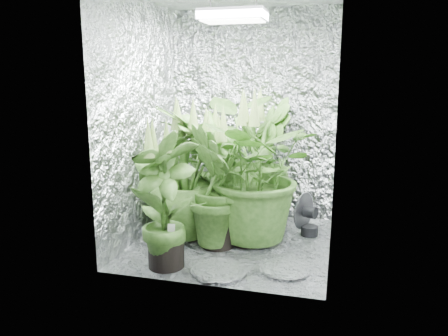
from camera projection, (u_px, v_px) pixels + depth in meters
ground at (232, 242)px, 3.69m from camera, size 1.60×1.60×0.00m
walls at (233, 124)px, 3.48m from camera, size 1.62×1.62×2.00m
grow_lamp at (233, 16)px, 3.31m from camera, size 0.50×0.30×0.22m
plant_a at (190, 169)px, 4.19m from camera, size 1.03×1.03×1.05m
plant_b at (217, 177)px, 3.74m from camera, size 0.78×0.78×1.15m
plant_c at (262, 161)px, 4.14m from camera, size 0.70×0.70×1.27m
plant_d at (185, 174)px, 3.71m from camera, size 0.86×0.86×1.21m
plant_e at (248, 172)px, 3.55m from camera, size 1.08×1.08×1.27m
plant_f at (165, 200)px, 3.12m from camera, size 0.74×0.74×1.09m
plant_g at (218, 187)px, 3.50m from camera, size 0.63×0.63×1.09m
circulation_fan at (307, 217)px, 3.83m from camera, size 0.21×0.31×0.38m
plant_label at (171, 230)px, 3.12m from camera, size 0.05×0.03×0.08m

